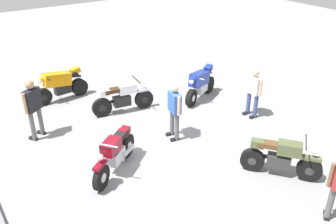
# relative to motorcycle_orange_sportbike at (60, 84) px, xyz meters

# --- Properties ---
(ground_plane) EXTENTS (40.00, 40.00, 0.00)m
(ground_plane) POSITION_rel_motorcycle_orange_sportbike_xyz_m (-4.13, -1.32, -0.59)
(ground_plane) COLOR gray
(motorcycle_orange_sportbike) EXTENTS (0.70, 1.96, 1.14)m
(motorcycle_orange_sportbike) POSITION_rel_motorcycle_orange_sportbike_xyz_m (0.00, 0.00, 0.00)
(motorcycle_orange_sportbike) COLOR black
(motorcycle_orange_sportbike) RESTS_ON ground
(motorcycle_maroon_cruiser) EXTENTS (1.34, 1.75, 1.09)m
(motorcycle_maroon_cruiser) POSITION_rel_motorcycle_orange_sportbike_xyz_m (-4.80, 0.35, -0.07)
(motorcycle_maroon_cruiser) COLOR black
(motorcycle_maroon_cruiser) RESTS_ON ground
(motorcycle_olive_vintage) EXTENTS (1.64, 1.31, 1.07)m
(motorcycle_olive_vintage) POSITION_rel_motorcycle_orange_sportbike_xyz_m (-7.23, -2.89, -0.11)
(motorcycle_olive_vintage) COLOR black
(motorcycle_olive_vintage) RESTS_ON ground
(motorcycle_blue_sportbike) EXTENTS (1.04, 1.85, 1.14)m
(motorcycle_blue_sportbike) POSITION_rel_motorcycle_orange_sportbike_xyz_m (-2.69, -4.05, 0.00)
(motorcycle_blue_sportbike) COLOR black
(motorcycle_blue_sportbike) RESTS_ON ground
(motorcycle_silver_cruiser) EXTENTS (0.75, 2.08, 1.09)m
(motorcycle_silver_cruiser) POSITION_rel_motorcycle_orange_sportbike_xyz_m (-2.07, -1.33, -0.07)
(motorcycle_silver_cruiser) COLOR black
(motorcycle_silver_cruiser) RESTS_ON ground
(person_in_blue_shirt) EXTENTS (0.65, 0.38, 1.68)m
(person_in_blue_shirt) POSITION_rel_motorcycle_orange_sportbike_xyz_m (-4.32, -1.78, 0.37)
(person_in_blue_shirt) COLOR #59595B
(person_in_blue_shirt) RESTS_ON ground
(person_in_black_shirt) EXTENTS (0.52, 0.61, 1.79)m
(person_in_black_shirt) POSITION_rel_motorcycle_orange_sportbike_xyz_m (-2.07, 1.46, 0.44)
(person_in_black_shirt) COLOR #59595B
(person_in_black_shirt) RESTS_ON ground
(person_in_white_shirt) EXTENTS (0.62, 0.31, 1.58)m
(person_in_white_shirt) POSITION_rel_motorcycle_orange_sportbike_xyz_m (-4.62, -4.62, 0.29)
(person_in_white_shirt) COLOR #384772
(person_in_white_shirt) RESTS_ON ground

